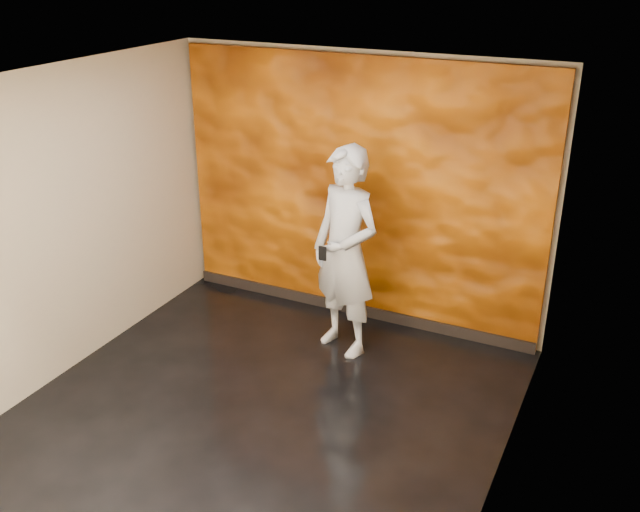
{
  "coord_description": "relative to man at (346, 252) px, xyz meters",
  "views": [
    {
      "loc": [
        2.67,
        -4.44,
        3.71
      ],
      "look_at": [
        0.18,
        0.72,
        1.19
      ],
      "focal_mm": 40.0,
      "sensor_mm": 36.0,
      "label": 1
    }
  ],
  "objects": [
    {
      "name": "room",
      "position": [
        -0.2,
        -1.23,
        0.37
      ],
      "size": [
        4.02,
        4.02,
        2.81
      ],
      "color": "black",
      "rests_on": "ground"
    },
    {
      "name": "phone",
      "position": [
        -0.09,
        -0.31,
        0.09
      ],
      "size": [
        0.07,
        0.02,
        0.14
      ],
      "primitive_type": "cube",
      "rotation": [
        0.0,
        0.0,
        0.01
      ],
      "color": "black",
      "rests_on": "man"
    },
    {
      "name": "man",
      "position": [
        0.0,
        0.0,
        0.0
      ],
      "size": [
        0.88,
        0.72,
        2.06
      ],
      "primitive_type": "imported",
      "rotation": [
        0.0,
        0.0,
        -0.35
      ],
      "color": "#A8ADB7",
      "rests_on": "ground"
    },
    {
      "name": "feature_wall",
      "position": [
        -0.2,
        0.73,
        0.35
      ],
      "size": [
        3.9,
        0.06,
        2.75
      ],
      "primitive_type": "cube",
      "color": "orange",
      "rests_on": "ground"
    },
    {
      "name": "baseboard",
      "position": [
        -0.2,
        0.69,
        -0.97
      ],
      "size": [
        3.9,
        0.04,
        0.12
      ],
      "primitive_type": "cube",
      "color": "black",
      "rests_on": "ground"
    }
  ]
}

